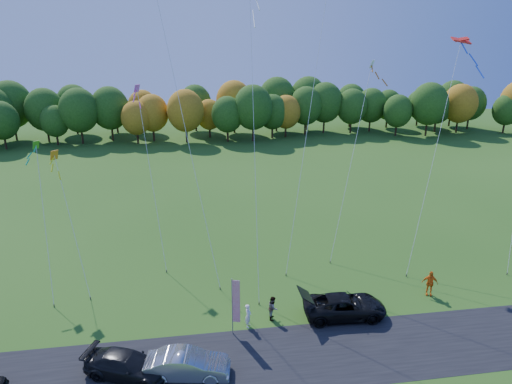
{
  "coord_description": "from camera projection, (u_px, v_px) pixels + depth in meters",
  "views": [
    {
      "loc": [
        -4.8,
        -25.85,
        18.31
      ],
      "look_at": [
        0.0,
        6.0,
        7.0
      ],
      "focal_mm": 32.0,
      "sensor_mm": 36.0,
      "label": 1
    }
  ],
  "objects": [
    {
      "name": "kite_diamond_pink",
      "position": [
        151.0,
        177.0,
        37.42
      ],
      "size": [
        2.37,
        7.17,
        14.53
      ],
      "color": "#4C3F33",
      "rests_on": "ground"
    },
    {
      "name": "black_suv",
      "position": [
        345.0,
        306.0,
        30.89
      ],
      "size": [
        5.71,
        2.88,
        1.55
      ],
      "primitive_type": "imported",
      "rotation": [
        0.0,
        0.0,
        1.52
      ],
      "color": "black",
      "rests_on": "ground"
    },
    {
      "name": "silver_sedan",
      "position": [
        187.0,
        365.0,
        25.43
      ],
      "size": [
        4.93,
        2.35,
        1.56
      ],
      "primitive_type": "imported",
      "rotation": [
        0.0,
        0.0,
        1.42
      ],
      "color": "#AAAAAE",
      "rests_on": "ground"
    },
    {
      "name": "kite_diamond_green",
      "position": [
        44.0,
        221.0,
        33.38
      ],
      "size": [
        2.11,
        7.06,
        10.88
      ],
      "color": "#4C3F33",
      "rests_on": "ground"
    },
    {
      "name": "person_tailgate_b",
      "position": [
        273.0,
        308.0,
        30.62
      ],
      "size": [
        0.79,
        0.92,
        1.65
      ],
      "primitive_type": "imported",
      "rotation": [
        0.0,
        0.0,
        1.35
      ],
      "color": "gray",
      "rests_on": "ground"
    },
    {
      "name": "dark_truck_a",
      "position": [
        127.0,
        365.0,
        25.52
      ],
      "size": [
        5.27,
        3.67,
        1.42
      ],
      "primitive_type": "imported",
      "rotation": [
        0.0,
        0.0,
        1.19
      ],
      "color": "black",
      "rests_on": "ground"
    },
    {
      "name": "kite_diamond_white",
      "position": [
        351.0,
        161.0,
        38.64
      ],
      "size": [
        5.23,
        6.33,
        16.41
      ],
      "color": "#4C3F33",
      "rests_on": "ground"
    },
    {
      "name": "ground",
      "position": [
        269.0,
        318.0,
        30.86
      ],
      "size": [
        160.0,
        160.0,
        0.0
      ],
      "primitive_type": "plane",
      "color": "#254F15"
    },
    {
      "name": "person_tailgate_a",
      "position": [
        248.0,
        316.0,
        29.77
      ],
      "size": [
        0.56,
        0.69,
        1.63
      ],
      "primitive_type": "imported",
      "rotation": [
        0.0,
        0.0,
        1.25
      ],
      "color": "white",
      "rests_on": "ground"
    },
    {
      "name": "feather_flag",
      "position": [
        235.0,
        301.0,
        28.5
      ],
      "size": [
        0.51,
        0.19,
        3.99
      ],
      "color": "#999999",
      "rests_on": "ground"
    },
    {
      "name": "kite_parafoil_orange",
      "position": [
        317.0,
        64.0,
        36.64
      ],
      "size": [
        8.38,
        11.62,
        32.08
      ],
      "color": "#4C3F33",
      "rests_on": "ground"
    },
    {
      "name": "kite_diamond_yellow",
      "position": [
        72.0,
        224.0,
        33.39
      ],
      "size": [
        2.98,
        5.23,
        10.47
      ],
      "color": "#4C3F33",
      "rests_on": "ground"
    },
    {
      "name": "person_east",
      "position": [
        430.0,
        283.0,
        33.33
      ],
      "size": [
        1.23,
        0.85,
        1.94
      ],
      "primitive_type": "imported",
      "rotation": [
        0.0,
        0.0,
        -0.36
      ],
      "color": "orange",
      "rests_on": "ground"
    },
    {
      "name": "tree_line",
      "position": [
        216.0,
        140.0,
        82.17
      ],
      "size": [
        116.0,
        12.0,
        10.0
      ],
      "primitive_type": null,
      "color": "#1E4711",
      "rests_on": "ground"
    },
    {
      "name": "kite_delta_red",
      "position": [
        254.0,
        120.0,
        33.43
      ],
      "size": [
        2.51,
        10.97,
        23.68
      ],
      "color": "#4C3F33",
      "rests_on": "ground"
    },
    {
      "name": "kite_parafoil_rainbow",
      "position": [
        435.0,
        154.0,
        37.14
      ],
      "size": [
        8.29,
        8.11,
        18.32
      ],
      "color": "#4C3F33",
      "rests_on": "ground"
    },
    {
      "name": "asphalt_strip",
      "position": [
        281.0,
        358.0,
        27.13
      ],
      "size": [
        90.0,
        6.0,
        0.01
      ],
      "primitive_type": "cube",
      "color": "black",
      "rests_on": "ground"
    },
    {
      "name": "kite_delta_blue",
      "position": [
        176.0,
        88.0,
        34.69
      ],
      "size": [
        6.52,
        12.69,
        29.67
      ],
      "color": "#4C3F33",
      "rests_on": "ground"
    }
  ]
}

